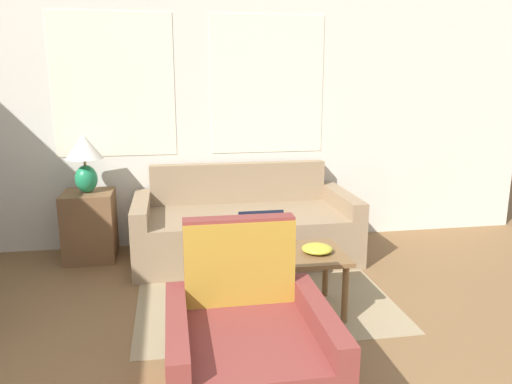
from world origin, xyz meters
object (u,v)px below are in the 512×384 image
(armchair, at_px, (248,356))
(coffee_table, at_px, (270,261))
(table_lamp, at_px, (84,156))
(laptop, at_px, (264,244))
(couch, at_px, (244,229))
(snack_bowl, at_px, (317,249))
(cup_navy, at_px, (222,259))

(armchair, xyz_separation_m, coffee_table, (0.31, 0.95, 0.12))
(table_lamp, height_order, laptop, table_lamp)
(couch, height_order, laptop, couch)
(laptop, xyz_separation_m, snack_bowl, (0.36, -0.08, -0.03))
(armchair, xyz_separation_m, table_lamp, (-1.09, 2.31, 0.68))
(couch, bearing_deg, coffee_table, -89.78)
(armchair, distance_m, table_lamp, 2.65)
(coffee_table, bearing_deg, table_lamp, 135.71)
(coffee_table, distance_m, snack_bowl, 0.33)
(armchair, height_order, cup_navy, armchair)
(couch, xyz_separation_m, snack_bowl, (0.33, -1.22, 0.21))
(armchair, bearing_deg, coffee_table, 72.20)
(armchair, relative_size, cup_navy, 10.68)
(armchair, bearing_deg, couch, 82.04)
(couch, xyz_separation_m, laptop, (-0.03, -1.15, 0.24))
(laptop, bearing_deg, cup_navy, -148.13)
(armchair, relative_size, coffee_table, 0.87)
(coffee_table, relative_size, laptop, 3.19)
(table_lamp, height_order, cup_navy, table_lamp)
(armchair, relative_size, laptop, 2.77)
(coffee_table, height_order, snack_bowl, snack_bowl)
(table_lamp, distance_m, laptop, 1.94)
(laptop, distance_m, snack_bowl, 0.37)
(couch, distance_m, coffee_table, 1.21)
(coffee_table, xyz_separation_m, snack_bowl, (0.32, -0.02, 0.08))
(couch, height_order, cup_navy, couch)
(armchair, distance_m, cup_navy, 0.84)
(couch, distance_m, armchair, 2.17)
(snack_bowl, bearing_deg, cup_navy, -170.11)
(couch, bearing_deg, cup_navy, -104.32)
(armchair, height_order, table_lamp, table_lamp)
(armchair, distance_m, snack_bowl, 1.14)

